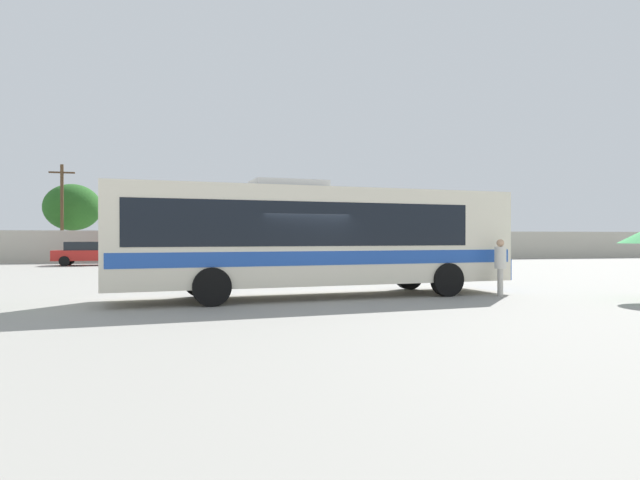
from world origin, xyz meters
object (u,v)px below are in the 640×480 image
object	(u,v)px
coach_bus_cream_blue	(313,235)
roadside_tree_left	(72,207)
parked_car_second_red	(173,253)
parked_car_third_silver	(271,252)
attendant_by_bus_door	(500,264)
utility_pole_near	(62,211)
parked_car_leftmost_red	(88,253)
roadside_tree_midleft	(224,207)

from	to	relation	value
coach_bus_cream_blue	roadside_tree_left	xyz separation A→B (m)	(-13.25, 30.32, 2.32)
parked_car_second_red	parked_car_third_silver	xyz separation A→B (m)	(6.77, 0.24, 0.02)
attendant_by_bus_door	utility_pole_near	distance (m)	34.32
parked_car_leftmost_red	parked_car_third_silver	world-z (taller)	parked_car_leftmost_red
parked_car_second_red	utility_pole_near	size ratio (longest dim) A/B	0.61
parked_car_second_red	roadside_tree_midleft	xyz separation A→B (m)	(3.79, 8.38, 3.58)
parked_car_third_silver	utility_pole_near	xyz separation A→B (m)	(-14.98, 5.22, 3.01)
attendant_by_bus_door	parked_car_leftmost_red	bearing A→B (deg)	125.34
coach_bus_cream_blue	utility_pole_near	distance (m)	30.46
parked_car_second_red	parked_car_leftmost_red	bearing A→B (deg)	-179.41
utility_pole_near	parked_car_third_silver	bearing A→B (deg)	-19.22
attendant_by_bus_door	parked_car_second_red	world-z (taller)	attendant_by_bus_door
parked_car_third_silver	roadside_tree_midleft	world-z (taller)	roadside_tree_midleft
parked_car_third_silver	roadside_tree_left	world-z (taller)	roadside_tree_left
parked_car_leftmost_red	parked_car_second_red	bearing A→B (deg)	0.59
coach_bus_cream_blue	parked_car_third_silver	xyz separation A→B (m)	(1.64, 22.10, -1.10)
parked_car_leftmost_red	attendant_by_bus_door	bearing A→B (deg)	-54.66
utility_pole_near	coach_bus_cream_blue	bearing A→B (deg)	-63.98
coach_bus_cream_blue	utility_pole_near	size ratio (longest dim) A/B	1.75
utility_pole_near	roadside_tree_left	distance (m)	3.03
attendant_by_bus_door	parked_car_third_silver	distance (m)	23.54
coach_bus_cream_blue	attendant_by_bus_door	size ratio (longest dim) A/B	7.12
parked_car_second_red	roadside_tree_midleft	size ratio (longest dim) A/B	0.73
parked_car_second_red	utility_pole_near	bearing A→B (deg)	146.38
parked_car_leftmost_red	roadside_tree_left	bearing A→B (deg)	107.95
parked_car_leftmost_red	parked_car_third_silver	distance (m)	12.13
coach_bus_cream_blue	attendant_by_bus_door	world-z (taller)	coach_bus_cream_blue
roadside_tree_midleft	coach_bus_cream_blue	bearing A→B (deg)	-87.45
coach_bus_cream_blue	parked_car_leftmost_red	world-z (taller)	coach_bus_cream_blue
roadside_tree_left	roadside_tree_midleft	size ratio (longest dim) A/B	1.01
utility_pole_near	roadside_tree_midleft	size ratio (longest dim) A/B	1.20
parked_car_leftmost_red	roadside_tree_left	xyz separation A→B (m)	(-2.76, 8.51, 3.41)
parked_car_second_red	roadside_tree_left	world-z (taller)	roadside_tree_left
coach_bus_cream_blue	parked_car_leftmost_red	xyz separation A→B (m)	(-10.49, 21.81, -1.08)
coach_bus_cream_blue	roadside_tree_midleft	xyz separation A→B (m)	(-1.35, 30.24, 2.46)
attendant_by_bus_door	utility_pole_near	size ratio (longest dim) A/B	0.25
parked_car_leftmost_red	roadside_tree_midleft	xyz separation A→B (m)	(9.14, 8.43, 3.55)
attendant_by_bus_door	parked_car_second_red	size ratio (longest dim) A/B	0.40
parked_car_leftmost_red	roadside_tree_left	distance (m)	9.57
parked_car_second_red	roadside_tree_left	size ratio (longest dim) A/B	0.73
parked_car_second_red	parked_car_third_silver	world-z (taller)	parked_car_third_silver
attendant_by_bus_door	roadside_tree_left	world-z (taller)	roadside_tree_left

